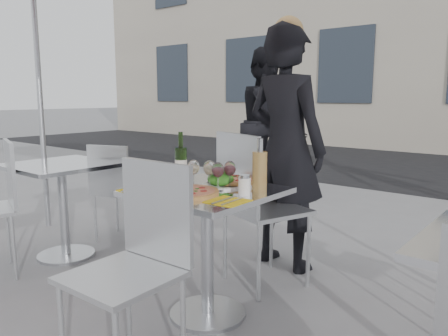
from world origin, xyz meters
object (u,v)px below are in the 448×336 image
Objects in this scene: chair_near at (139,250)px; wineglass_white_b at (209,169)px; side_table_left at (62,190)px; pizza_far at (234,181)px; sugar_shaker at (244,185)px; main_table at (207,226)px; napkin_left at (139,190)px; salad_plate at (221,181)px; wineglass_white_a at (194,168)px; chair_far at (253,197)px; pedestrian_a at (268,123)px; napkin_right at (228,201)px; carafe at (260,171)px; pizza_near at (187,192)px; wineglass_red_a at (218,171)px; side_chair_lfar at (116,185)px; wineglass_red_b at (230,169)px; wine_bottle at (181,161)px; woman_diner at (285,149)px.

chair_near is 6.13× the size of wineglass_white_b.
pizza_far reaches higher than side_table_left.
main_table is at bearing -175.69° from sugar_shaker.
napkin_left is at bearing -151.98° from sugar_shaker.
salad_plate is 0.17m from wineglass_white_a.
chair_far is 2.76m from pedestrian_a.
chair_near is at bearing -118.90° from napkin_right.
main_table is 2.59× the size of carafe.
chair_near is at bearing -19.49° from side_table_left.
chair_far reaches higher than pizza_near.
napkin_right is at bearing 0.96° from pizza_near.
side_table_left is at bearing -179.62° from wineglass_red_a.
wineglass_white_b reaches higher than salad_plate.
wineglass_white_b is (1.49, 0.03, 0.32)m from side_table_left.
carafe reaches higher than side_chair_lfar.
wineglass_white_a is at bearing 102.69° from chair_far.
wineglass_red_b reaches higher than salad_plate.
wine_bottle is at bearing 165.16° from wineglass_red_a.
pedestrian_a is 3.21m from carafe.
pedestrian_a is at bearing 113.19° from wine_bottle.
salad_plate reaches higher than side_table_left.
wineglass_red_b is at bearing 46.12° from napkin_left.
napkin_right is (0.27, -0.15, 0.21)m from main_table.
pizza_far is 0.55m from napkin_left.
napkin_left is (1.20, -3.08, -0.17)m from pedestrian_a.
woman_diner is at bearing 100.91° from wineglass_red_b.
wine_bottle is (1.18, -0.38, 0.36)m from side_chair_lfar.
pedestrian_a is at bearing 89.39° from side_table_left.
wineglass_red_b is (1.56, -2.73, -0.07)m from pedestrian_a.
wineglass_white_a is at bearing -173.90° from wineglass_red_a.
wineglass_white_a reaches higher than pizza_far.
side_chair_lfar is at bearing 160.29° from wineglass_white_a.
pizza_far is 0.44m from napkin_right.
woman_diner is at bearing 94.09° from chair_near.
pizza_near is 0.37m from pizza_far.
side_table_left is at bearing -176.13° from carafe.
sugar_shaker is (0.32, -0.93, -0.08)m from woman_diner.
pizza_far is (0.02, 0.21, 0.23)m from main_table.
woman_diner is at bearing 88.94° from wineglass_white_a.
wineglass_white_b and wineglass_red_a have the same top height.
napkin_right is at bearing -44.70° from salad_plate.
salad_plate is at bearing 145.84° from side_chair_lfar.
sugar_shaker is 0.34m from wineglass_white_a.
wineglass_white_b is (-0.09, 0.59, 0.29)m from chair_near.
woman_diner is at bearing 109.00° from sugar_shaker.
wineglass_red_b is (1.58, -0.40, 0.35)m from side_chair_lfar.
chair_near reaches higher than napkin_right.
pedestrian_a is 11.74× the size of wineglass_red_b.
wineglass_red_b is (0.40, -0.02, -0.00)m from wine_bottle.
napkin_left is (-0.34, -0.27, -0.11)m from wineglass_red_a.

